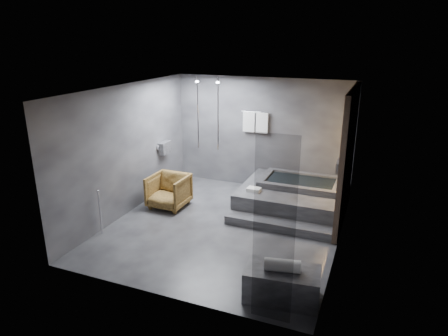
% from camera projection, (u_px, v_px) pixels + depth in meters
% --- Properties ---
extents(room, '(5.00, 5.04, 2.82)m').
position_uv_depth(room, '(248.00, 144.00, 7.76)').
color(room, '#2A2A2C').
rests_on(room, ground).
extents(tub_deck, '(2.20, 2.00, 0.50)m').
position_uv_depth(tub_deck, '(291.00, 197.00, 9.06)').
color(tub_deck, '#2E2E31').
rests_on(tub_deck, ground).
extents(tub_step, '(2.20, 0.36, 0.18)m').
position_uv_depth(tub_step, '(278.00, 225.00, 8.07)').
color(tub_step, '#2E2E31').
rests_on(tub_step, ground).
extents(concrete_bench, '(1.15, 0.72, 0.49)m').
position_uv_depth(concrete_bench, '(282.00, 284.00, 5.90)').
color(concrete_bench, '#333335').
rests_on(concrete_bench, ground).
extents(driftwood_chair, '(0.83, 0.85, 0.76)m').
position_uv_depth(driftwood_chair, '(169.00, 191.00, 9.07)').
color(driftwood_chair, '#452E11').
rests_on(driftwood_chair, ground).
extents(rolled_towel, '(0.55, 0.28, 0.19)m').
position_uv_depth(rolled_towel, '(282.00, 265.00, 5.76)').
color(rolled_towel, white).
rests_on(rolled_towel, concrete_bench).
extents(deck_towel, '(0.30, 0.22, 0.08)m').
position_uv_depth(deck_towel, '(254.00, 190.00, 8.73)').
color(deck_towel, silver).
rests_on(deck_towel, tub_deck).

